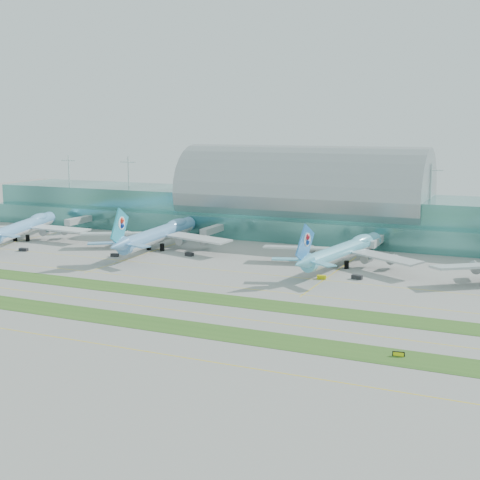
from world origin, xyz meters
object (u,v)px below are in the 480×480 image
at_px(airliner_b, 160,233).
at_px(taxiway_sign_east, 399,354).
at_px(terminal, 302,206).
at_px(airliner_a, 25,226).
at_px(airliner_c, 344,250).

xyz_separation_m(airliner_b, taxiway_sign_east, (121.01, -95.65, -6.18)).
distance_m(terminal, taxiway_sign_east, 174.46).
distance_m(airliner_a, airliner_b, 69.64).
bearing_deg(taxiway_sign_east, airliner_a, 147.56).
bearing_deg(airliner_b, terminal, 48.33).
relative_size(airliner_a, airliner_b, 0.92).
bearing_deg(airliner_b, taxiway_sign_east, -43.87).
relative_size(airliner_b, airliner_c, 1.09).
bearing_deg(airliner_a, terminal, 11.63).
distance_m(airliner_b, airliner_c, 82.42).
bearing_deg(airliner_a, airliner_c, -17.22).
bearing_deg(airliner_b, airliner_a, 179.27).
xyz_separation_m(airliner_b, airliner_c, (82.39, -2.11, -0.55)).
relative_size(airliner_a, taxiway_sign_east, 25.76).
bearing_deg(terminal, airliner_b, -126.12).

